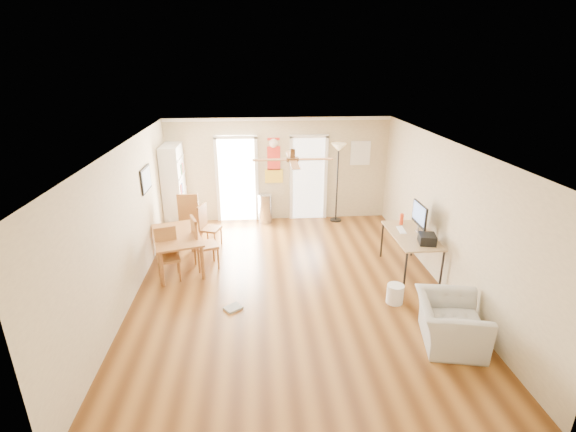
{
  "coord_description": "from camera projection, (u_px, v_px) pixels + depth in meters",
  "views": [
    {
      "loc": [
        -0.58,
        -6.63,
        3.88
      ],
      "look_at": [
        0.0,
        0.6,
        1.15
      ],
      "focal_mm": 25.87,
      "sensor_mm": 36.0,
      "label": 1
    }
  ],
  "objects": [
    {
      "name": "wall_back",
      "position": [
        279.0,
        170.0,
        10.4
      ],
      "size": [
        5.5,
        0.04,
        2.6
      ],
      "primitive_type": null,
      "color": "beige",
      "rests_on": "floor"
    },
    {
      "name": "ceiling",
      "position": [
        291.0,
        145.0,
        6.68
      ],
      "size": [
        5.5,
        7.0,
        0.0
      ],
      "primitive_type": null,
      "color": "silver",
      "rests_on": "floor"
    },
    {
      "name": "crown_molding",
      "position": [
        291.0,
        147.0,
        6.69
      ],
      "size": [
        5.5,
        7.0,
        0.08
      ],
      "primitive_type": null,
      "color": "white",
      "rests_on": "wall_back"
    },
    {
      "name": "bathroom_doorway",
      "position": [
        308.0,
        179.0,
        10.53
      ],
      "size": [
        0.8,
        0.1,
        2.1
      ],
      "primitive_type": null,
      "color": "white",
      "rests_on": "wall_back"
    },
    {
      "name": "dining_table",
      "position": [
        178.0,
        251.0,
        8.17
      ],
      "size": [
        1.22,
        1.6,
        0.71
      ],
      "primitive_type": null,
      "rotation": [
        0.0,
        0.0,
        0.28
      ],
      "color": "#A26834",
      "rests_on": "floor"
    },
    {
      "name": "armchair",
      "position": [
        450.0,
        323.0,
        5.97
      ],
      "size": [
        1.1,
        1.2,
        0.67
      ],
      "primitive_type": "imported",
      "rotation": [
        0.0,
        0.0,
        1.36
      ],
      "color": "#AEAFA9",
      "rests_on": "floor"
    },
    {
      "name": "dining_chair_near",
      "position": [
        168.0,
        255.0,
        7.68
      ],
      "size": [
        0.5,
        0.5,
        0.98
      ],
      "primitive_type": null,
      "rotation": [
        0.0,
        0.0,
        0.28
      ],
      "color": "#A26B34",
      "rests_on": "floor"
    },
    {
      "name": "dining_chair_far",
      "position": [
        191.0,
        215.0,
        9.46
      ],
      "size": [
        0.46,
        0.46,
        1.12
      ],
      "primitive_type": null,
      "rotation": [
        0.0,
        0.0,
        3.14
      ],
      "color": "#9B6532",
      "rests_on": "floor"
    },
    {
      "name": "framed_poster",
      "position": [
        146.0,
        179.0,
        8.1
      ],
      "size": [
        0.04,
        0.66,
        0.48
      ],
      "primitive_type": "cube",
      "color": "black",
      "rests_on": "wall_left"
    },
    {
      "name": "wall_left",
      "position": [
        127.0,
        225.0,
        6.93
      ],
      "size": [
        0.04,
        7.0,
        2.6
      ],
      "primitive_type": null,
      "color": "beige",
      "rests_on": "floor"
    },
    {
      "name": "printer",
      "position": [
        427.0,
        239.0,
        7.42
      ],
      "size": [
        0.35,
        0.38,
        0.17
      ],
      "primitive_type": "cube",
      "rotation": [
        0.0,
        0.0,
        -0.22
      ],
      "color": "black",
      "rests_on": "computer_desk"
    },
    {
      "name": "orange_bottle",
      "position": [
        402.0,
        219.0,
        8.27
      ],
      "size": [
        0.1,
        0.1,
        0.22
      ],
      "primitive_type": "cylinder",
      "rotation": [
        0.0,
        0.0,
        -0.34
      ],
      "color": "red",
      "rests_on": "computer_desk"
    },
    {
      "name": "bookshelf",
      "position": [
        174.0,
        188.0,
        9.86
      ],
      "size": [
        0.56,
        0.98,
        2.06
      ],
      "primitive_type": null,
      "rotation": [
        0.0,
        0.0,
        -0.17
      ],
      "color": "silver",
      "rests_on": "floor"
    },
    {
      "name": "dining_chair_right_a",
      "position": [
        210.0,
        226.0,
        9.05
      ],
      "size": [
        0.5,
        0.5,
        0.95
      ],
      "primitive_type": null,
      "rotation": [
        0.0,
        0.0,
        1.23
      ],
      "color": "#9B6332",
      "rests_on": "floor"
    },
    {
      "name": "wall_front",
      "position": [
        323.0,
        355.0,
        3.87
      ],
      "size": [
        5.5,
        0.04,
        2.6
      ],
      "primitive_type": null,
      "color": "beige",
      "rests_on": "floor"
    },
    {
      "name": "kitchen_doorway",
      "position": [
        237.0,
        181.0,
        10.39
      ],
      "size": [
        0.9,
        0.1,
        2.1
      ],
      "primitive_type": null,
      "color": "white",
      "rests_on": "wall_back"
    },
    {
      "name": "torchiere_lamp",
      "position": [
        337.0,
        183.0,
        10.36
      ],
      "size": [
        0.43,
        0.43,
        2.0
      ],
      "primitive_type": null,
      "rotation": [
        0.0,
        0.0,
        0.15
      ],
      "color": "black",
      "rests_on": "floor"
    },
    {
      "name": "computer_desk",
      "position": [
        409.0,
        253.0,
        7.97
      ],
      "size": [
        0.74,
        1.49,
        0.8
      ],
      "primitive_type": null,
      "color": "tan",
      "rests_on": "floor"
    },
    {
      "name": "floor",
      "position": [
        291.0,
        286.0,
        7.59
      ],
      "size": [
        7.0,
        7.0,
        0.0
      ],
      "primitive_type": "plane",
      "color": "brown",
      "rests_on": "ground"
    },
    {
      "name": "imac",
      "position": [
        419.0,
        218.0,
        7.81
      ],
      "size": [
        0.16,
        0.63,
        0.59
      ],
      "primitive_type": null,
      "rotation": [
        0.0,
        0.0,
        0.11
      ],
      "color": "black",
      "rests_on": "computer_desk"
    },
    {
      "name": "ceiling_fan",
      "position": [
        293.0,
        159.0,
        6.46
      ],
      "size": [
        1.24,
        1.24,
        0.2
      ],
      "primitive_type": null,
      "color": "#593819",
      "rests_on": "ceiling"
    },
    {
      "name": "wall_right",
      "position": [
        445.0,
        216.0,
        7.34
      ],
      "size": [
        0.04,
        7.0,
        2.6
      ],
      "primitive_type": null,
      "color": "beige",
      "rests_on": "floor"
    },
    {
      "name": "ac_grille",
      "position": [
        360.0,
        153.0,
        10.38
      ],
      "size": [
        0.5,
        0.04,
        0.6
      ],
      "primitive_type": "cube",
      "color": "white",
      "rests_on": "wall_back"
    },
    {
      "name": "keyboard",
      "position": [
        401.0,
        230.0,
        8.02
      ],
      "size": [
        0.16,
        0.38,
        0.01
      ],
      "primitive_type": "cube",
      "rotation": [
        0.0,
        0.0,
        -0.1
      ],
      "color": "white",
      "rests_on": "computer_desk"
    },
    {
      "name": "trash_can",
      "position": [
        265.0,
        209.0,
        10.46
      ],
      "size": [
        0.37,
        0.37,
        0.74
      ],
      "primitive_type": "cylinder",
      "rotation": [
        0.0,
        0.0,
        0.07
      ],
      "color": "#ADACAF",
      "rests_on": "floor"
    },
    {
      "name": "floor_cloth",
      "position": [
        233.0,
        308.0,
        6.89
      ],
      "size": [
        0.35,
        0.33,
        0.04
      ],
      "primitive_type": "cube",
      "rotation": [
        0.0,
        0.0,
        0.64
      ],
      "color": "gray",
      "rests_on": "floor"
    },
    {
      "name": "wall_decal",
      "position": [
        274.0,
        160.0,
        10.28
      ],
      "size": [
        0.46,
        0.03,
        1.1
      ],
      "primitive_type": "cube",
      "color": "red",
      "rests_on": "wall_back"
    },
    {
      "name": "wastebasket_a",
      "position": [
        395.0,
        294.0,
        7.03
      ],
      "size": [
        0.34,
        0.34,
        0.33
      ],
      "primitive_type": "cylinder",
      "rotation": [
        0.0,
        0.0,
        0.22
      ],
      "color": "silver",
      "rests_on": "floor"
    },
    {
      "name": "dining_chair_right_b",
      "position": [
        206.0,
        242.0,
        8.12
      ],
      "size": [
        0.56,
        0.56,
        1.06
      ],
      "primitive_type": null,
      "rotation": [
        0.0,
        0.0,
        1.9
      ],
      "color": "#A17434",
      "rests_on": "floor"
    }
  ]
}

